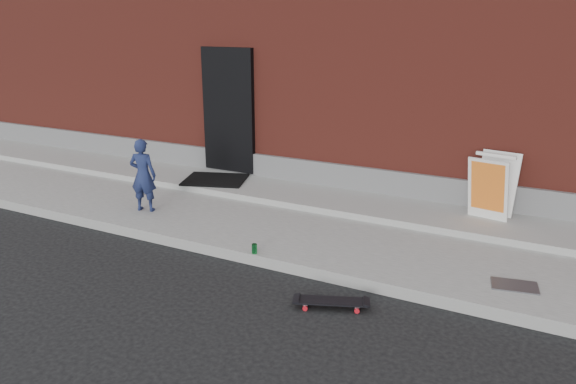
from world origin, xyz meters
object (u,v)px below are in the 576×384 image
Objects in this scene: soda_can at (254,249)px; child at (143,175)px; pizza_sign at (492,186)px; skateboard at (331,302)px.

child is at bearing 164.55° from soda_can.
soda_can is at bearing 149.29° from child.
soda_can is (2.37, -0.65, -0.50)m from child.
pizza_sign is at bearing 45.85° from soda_can.
child is 1.21× the size of pizza_sign.
child is at bearing -158.77° from pizza_sign.
child reaches higher than skateboard.
soda_can is at bearing -134.15° from pizza_sign.
child is 8.92× the size of soda_can.
soda_can reaches higher than skateboard.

